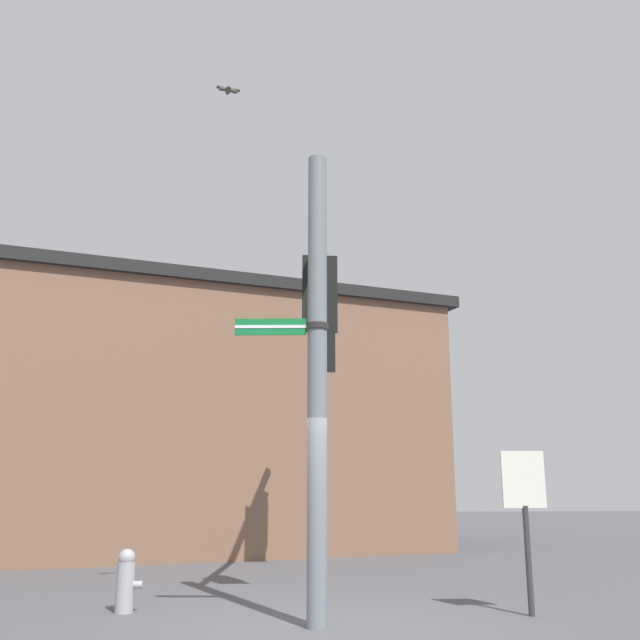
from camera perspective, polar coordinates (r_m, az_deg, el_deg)
ground_plane at (r=9.24m, az=-0.24°, el=-23.52°), size 80.00×80.00×0.00m
signal_pole at (r=9.20m, az=-0.22°, el=-4.49°), size 0.25×0.25×6.10m
mast_arm at (r=12.49m, az=-0.01°, el=3.74°), size 0.72×5.69×0.15m
traffic_light_nearest_pole at (r=11.01m, az=-0.10°, el=1.90°), size 0.54×0.49×1.31m
traffic_light_mid_inner at (r=14.68m, az=0.10°, el=-1.95°), size 0.54×0.49×1.31m
street_name_sign at (r=9.33m, az=-2.05°, el=-0.55°), size 1.23×0.29×0.22m
bird_flying at (r=11.25m, az=-7.39°, el=17.84°), size 0.36×0.24×0.08m
storefront_building at (r=20.57m, az=-12.58°, el=-8.05°), size 16.29×12.34×6.78m
tree_by_storefront at (r=20.36m, az=-12.15°, el=-4.15°), size 4.38×4.38×6.97m
fire_hydrant at (r=10.55m, az=-15.34°, el=-19.51°), size 0.35×0.24×0.82m
historical_marker at (r=10.30m, az=16.13°, el=-14.11°), size 0.60×0.08×2.13m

